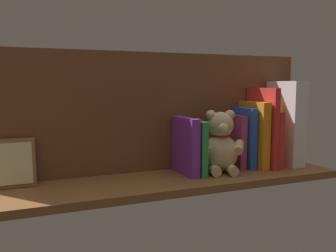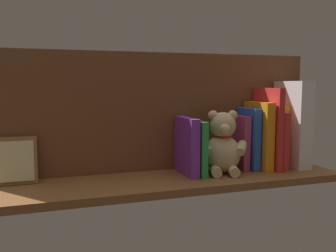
{
  "view_description": "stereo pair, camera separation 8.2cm",
  "coord_description": "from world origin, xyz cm",
  "px_view_note": "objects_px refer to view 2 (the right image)",
  "views": [
    {
      "loc": [
        42.12,
        99.29,
        27.59
      ],
      "look_at": [
        0.0,
        0.0,
        15.46
      ],
      "focal_mm": 39.66,
      "sensor_mm": 36.0,
      "label": 1
    },
    {
      "loc": [
        34.45,
        102.2,
        27.59
      ],
      "look_at": [
        0.0,
        0.0,
        15.46
      ],
      "focal_mm": 39.66,
      "sensor_mm": 36.0,
      "label": 2
    }
  ],
  "objects_px": {
    "book_0": "(276,135)",
    "teddy_bear": "(223,146)",
    "picture_frame_leaning": "(16,161)",
    "dictionary_thick_white": "(292,124)"
  },
  "relations": [
    {
      "from": "teddy_bear",
      "to": "picture_frame_leaning",
      "type": "relative_size",
      "value": 1.48
    },
    {
      "from": "book_0",
      "to": "teddy_bear",
      "type": "bearing_deg",
      "value": 10.79
    },
    {
      "from": "teddy_bear",
      "to": "book_0",
      "type": "bearing_deg",
      "value": -151.8
    },
    {
      "from": "dictionary_thick_white",
      "to": "teddy_bear",
      "type": "height_order",
      "value": "dictionary_thick_white"
    },
    {
      "from": "book_0",
      "to": "picture_frame_leaning",
      "type": "height_order",
      "value": "book_0"
    },
    {
      "from": "picture_frame_leaning",
      "to": "teddy_bear",
      "type": "bearing_deg",
      "value": 173.52
    },
    {
      "from": "dictionary_thick_white",
      "to": "book_0",
      "type": "xyz_separation_m",
      "value": [
        0.04,
        -0.03,
        -0.04
      ]
    },
    {
      "from": "teddy_bear",
      "to": "picture_frame_leaning",
      "type": "xyz_separation_m",
      "value": [
        0.6,
        -0.07,
        -0.02
      ]
    },
    {
      "from": "book_0",
      "to": "teddy_bear",
      "type": "height_order",
      "value": "book_0"
    },
    {
      "from": "book_0",
      "to": "teddy_bear",
      "type": "relative_size",
      "value": 1.05
    }
  ]
}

